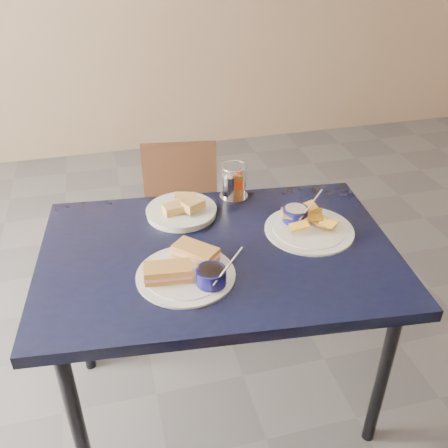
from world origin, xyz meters
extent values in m
plane|color=#4C4C50|center=(0.00, 0.00, 0.00)|extent=(6.00, 6.00, 0.00)
cube|color=black|center=(-0.13, -0.09, 0.73)|extent=(1.24, 0.89, 0.04)
cylinder|color=black|center=(-0.63, -0.40, 0.35)|extent=(0.04, 0.04, 0.71)
cylinder|color=black|center=(0.38, -0.40, 0.35)|extent=(0.04, 0.04, 0.71)
cylinder|color=black|center=(-0.63, 0.22, 0.35)|extent=(0.04, 0.04, 0.71)
cylinder|color=black|center=(0.38, 0.22, 0.35)|extent=(0.04, 0.04, 0.71)
cube|color=#311C10|center=(-0.13, 0.63, 0.37)|extent=(0.41, 0.39, 0.03)
cylinder|color=#311C10|center=(-0.27, 0.49, 0.18)|extent=(0.03, 0.03, 0.35)
cylinder|color=#311C10|center=(0.02, 0.49, 0.18)|extent=(0.03, 0.03, 0.35)
cylinder|color=#311C10|center=(-0.27, 0.76, 0.18)|extent=(0.03, 0.03, 0.35)
cylinder|color=#311C10|center=(0.02, 0.76, 0.18)|extent=(0.03, 0.03, 0.35)
cube|color=#311C10|center=(-0.13, 0.78, 0.57)|extent=(0.36, 0.09, 0.38)
cylinder|color=white|center=(-0.26, -0.20, 0.75)|extent=(0.30, 0.30, 0.01)
cylinder|color=white|center=(-0.26, -0.20, 0.76)|extent=(0.25, 0.25, 0.00)
cube|color=#B78641|center=(-0.31, -0.21, 0.78)|extent=(0.15, 0.09, 0.04)
cube|color=tan|center=(-0.31, -0.21, 0.78)|extent=(0.15, 0.09, 0.01)
cube|color=#B78641|center=(-0.21, -0.13, 0.78)|extent=(0.15, 0.15, 0.04)
cube|color=tan|center=(-0.21, -0.13, 0.78)|extent=(0.16, 0.16, 0.01)
cylinder|color=#090934|center=(-0.19, -0.26, 0.79)|extent=(0.09, 0.09, 0.05)
cylinder|color=black|center=(-0.19, -0.26, 0.80)|extent=(0.08, 0.08, 0.01)
cylinder|color=silver|center=(-0.15, -0.28, 0.83)|extent=(0.11, 0.07, 0.08)
cylinder|color=white|center=(0.21, -0.06, 0.75)|extent=(0.31, 0.31, 0.01)
cylinder|color=white|center=(0.21, -0.06, 0.76)|extent=(0.25, 0.25, 0.00)
cube|color=yellow|center=(0.25, -0.02, 0.76)|extent=(0.08, 0.07, 0.01)
cube|color=yellow|center=(0.26, 0.01, 0.77)|extent=(0.07, 0.08, 0.02)
cube|color=yellow|center=(0.26, -0.08, 0.77)|extent=(0.07, 0.08, 0.03)
cube|color=yellow|center=(0.23, -0.03, 0.78)|extent=(0.08, 0.06, 0.02)
cube|color=yellow|center=(0.16, -0.07, 0.78)|extent=(0.07, 0.05, 0.02)
cube|color=yellow|center=(0.23, 0.02, 0.79)|extent=(0.07, 0.05, 0.03)
cube|color=yellow|center=(0.15, 0.00, 0.79)|extent=(0.06, 0.07, 0.01)
cylinder|color=#090934|center=(0.18, 0.00, 0.79)|extent=(0.09, 0.09, 0.05)
cylinder|color=beige|center=(0.18, 0.00, 0.80)|extent=(0.08, 0.08, 0.01)
cylinder|color=silver|center=(0.22, -0.02, 0.83)|extent=(0.11, 0.07, 0.08)
cylinder|color=white|center=(-0.20, 0.16, 0.76)|extent=(0.25, 0.25, 0.02)
cylinder|color=white|center=(-0.20, 0.16, 0.77)|extent=(0.21, 0.21, 0.00)
cube|color=tan|center=(-0.23, 0.14, 0.79)|extent=(0.08, 0.06, 0.03)
cube|color=tan|center=(-0.18, 0.19, 0.79)|extent=(0.09, 0.07, 0.03)
cube|color=tan|center=(-0.16, 0.13, 0.80)|extent=(0.09, 0.08, 0.03)
cylinder|color=silver|center=(0.02, 0.24, 0.75)|extent=(0.11, 0.11, 0.01)
cylinder|color=silver|center=(0.05, 0.27, 0.82)|extent=(0.01, 0.01, 0.13)
cylinder|color=silver|center=(-0.02, 0.27, 0.82)|extent=(0.00, 0.01, 0.13)
cylinder|color=silver|center=(-0.02, 0.21, 0.82)|extent=(0.00, 0.01, 0.13)
cylinder|color=silver|center=(0.05, 0.21, 0.82)|extent=(0.01, 0.01, 0.13)
torus|color=silver|center=(0.02, 0.24, 0.88)|extent=(0.10, 0.10, 0.00)
cylinder|color=silver|center=(-0.01, 0.24, 0.80)|extent=(0.05, 0.05, 0.08)
cone|color=silver|center=(-0.01, 0.24, 0.85)|extent=(0.04, 0.04, 0.02)
cylinder|color=brown|center=(0.04, 0.25, 0.80)|extent=(0.03, 0.03, 0.08)
cylinder|color=#AA2509|center=(0.04, 0.25, 0.80)|extent=(0.03, 0.03, 0.03)
cylinder|color=#AA2509|center=(0.04, 0.25, 0.85)|extent=(0.02, 0.02, 0.02)
camera|label=1|loc=(-0.45, -1.39, 1.70)|focal=40.00mm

